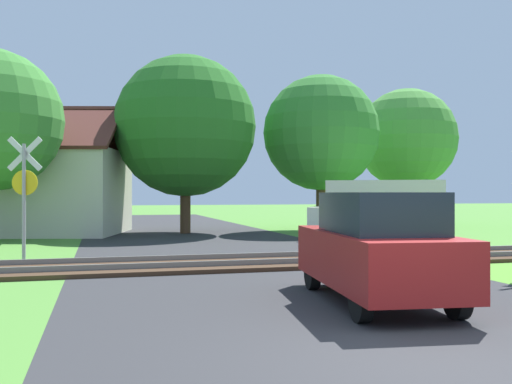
% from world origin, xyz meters
% --- Properties ---
extents(ground_plane, '(160.00, 160.00, 0.00)m').
position_xyz_m(ground_plane, '(0.00, 0.00, 0.00)').
color(ground_plane, '#4C8433').
extents(road_asphalt, '(8.34, 80.00, 0.01)m').
position_xyz_m(road_asphalt, '(0.00, 2.00, 0.00)').
color(road_asphalt, '#2D2D30').
rests_on(road_asphalt, ground).
extents(rail_track, '(60.00, 2.60, 0.22)m').
position_xyz_m(rail_track, '(0.00, 8.46, 0.06)').
color(rail_track, '#422D1E').
rests_on(rail_track, ground).
extents(crossing_sign_far, '(0.86, 0.24, 3.20)m').
position_xyz_m(crossing_sign_far, '(-5.32, 10.22, 1.90)').
color(crossing_sign_far, '#9E9EA5').
rests_on(crossing_sign_far, ground).
extents(house, '(9.75, 7.90, 5.56)m').
position_xyz_m(house, '(-6.63, 21.49, 1.97)').
color(house, beige).
rests_on(house, ground).
extents(tree_right, '(5.44, 5.44, 7.33)m').
position_xyz_m(tree_right, '(6.54, 19.96, 4.60)').
color(tree_right, '#513823').
rests_on(tree_right, ground).
extents(tree_far, '(5.52, 5.52, 7.58)m').
position_xyz_m(tree_far, '(12.96, 23.23, 4.81)').
color(tree_far, '#513823').
rests_on(tree_far, ground).
extents(tree_center, '(6.23, 6.23, 7.85)m').
position_xyz_m(tree_center, '(0.14, 19.98, 4.73)').
color(tree_center, '#513823').
rests_on(tree_center, ground).
extents(mail_truck, '(5.13, 4.18, 2.24)m').
position_xyz_m(mail_truck, '(6.63, 14.18, 1.24)').
color(mail_truck, silver).
rests_on(mail_truck, ground).
extents(parked_car, '(2.11, 4.17, 1.78)m').
position_xyz_m(parked_car, '(0.81, 3.24, 0.89)').
color(parked_car, maroon).
rests_on(parked_car, ground).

